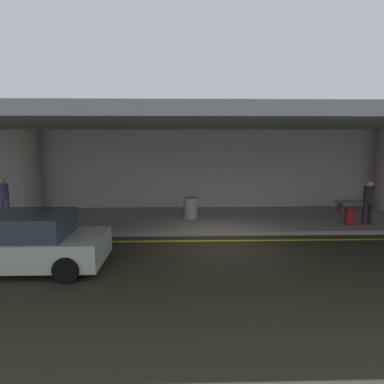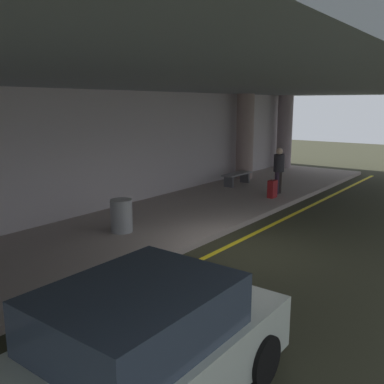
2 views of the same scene
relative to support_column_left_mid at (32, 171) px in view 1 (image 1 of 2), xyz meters
name	(u,v)px [view 1 (image 1 of 2)]	position (x,y,z in m)	size (l,w,h in m)	color
ground_plane	(221,245)	(8.00, -4.63, -1.97)	(60.00, 60.00, 0.00)	#2A2B1D
sidewalk	(213,219)	(8.00, -1.53, -1.90)	(26.00, 4.20, 0.15)	gray
lane_stripe_yellow	(220,241)	(8.00, -4.17, -1.97)	(26.00, 0.14, 0.01)	yellow
support_column_left_mid	(32,171)	(0.00, 0.00, 0.00)	(0.75, 0.75, 3.65)	gray
support_column_center	(384,170)	(16.00, 0.00, 0.00)	(0.75, 0.75, 3.65)	gray
ceiling_overhang	(215,124)	(8.00, -2.03, 1.97)	(28.00, 13.20, 0.30)	gray
terminal_back_wall	(209,170)	(8.00, 0.72, -0.07)	(26.00, 0.30, 3.80)	#B8AEB3
car_silver	(26,243)	(2.67, -6.40, -1.26)	(4.10, 1.92, 1.50)	#B6C1B6
traveler_with_luggage	(4,196)	(-0.50, -1.50, -0.86)	(0.38, 0.38, 1.68)	#55538E
person_waiting_for_ride	(369,199)	(13.82, -2.70, -0.86)	(0.38, 0.38, 1.68)	#302335
suitcase_upright_primary	(350,217)	(13.09, -2.83, -1.51)	(0.36, 0.22, 0.90)	maroon
bench_metal	(354,204)	(14.42, -0.60, -1.47)	(1.60, 0.50, 0.48)	slate
trash_bin_steel	(191,208)	(7.07, -1.58, -1.40)	(0.56, 0.56, 0.85)	gray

